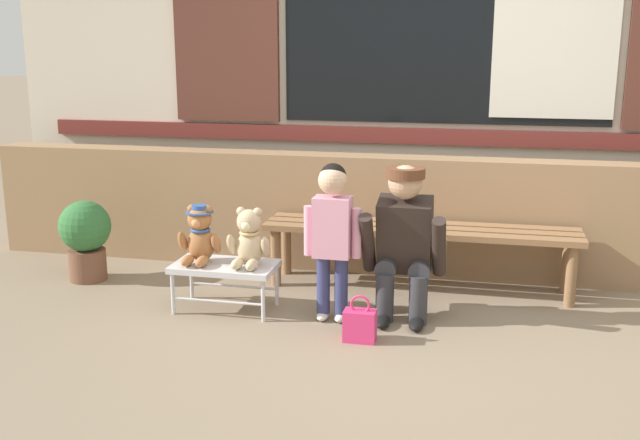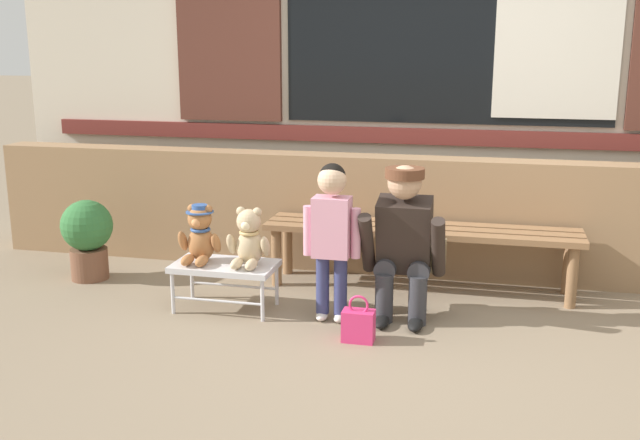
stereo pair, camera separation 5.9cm
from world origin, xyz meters
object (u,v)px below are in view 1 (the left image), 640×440
(teddy_bear_plain, at_px, (249,240))
(child_standing, at_px, (332,225))
(adult_crouching, at_px, (406,242))
(handbag_on_ground, at_px, (360,325))
(small_display_bench, at_px, (225,269))
(teddy_bear_with_hat, at_px, (200,235))
(wooden_bench_long, at_px, (420,236))
(potted_plant, at_px, (86,236))

(teddy_bear_plain, relative_size, child_standing, 0.38)
(adult_crouching, height_order, handbag_on_ground, adult_crouching)
(small_display_bench, relative_size, child_standing, 0.67)
(small_display_bench, height_order, adult_crouching, adult_crouching)
(small_display_bench, bearing_deg, adult_crouching, 5.07)
(teddy_bear_with_hat, xyz_separation_m, handbag_on_ground, (1.07, -0.32, -0.38))
(wooden_bench_long, distance_m, handbag_on_ground, 1.05)
(wooden_bench_long, height_order, small_display_bench, wooden_bench_long)
(wooden_bench_long, bearing_deg, adult_crouching, -93.52)
(child_standing, relative_size, handbag_on_ground, 3.52)
(wooden_bench_long, relative_size, adult_crouching, 2.21)
(child_standing, bearing_deg, adult_crouching, 16.50)
(teddy_bear_with_hat, bearing_deg, adult_crouching, 4.34)
(handbag_on_ground, height_order, potted_plant, potted_plant)
(small_display_bench, xyz_separation_m, potted_plant, (-1.16, 0.36, 0.06))
(child_standing, height_order, adult_crouching, child_standing)
(wooden_bench_long, distance_m, potted_plant, 2.33)
(potted_plant, bearing_deg, child_standing, -11.84)
(handbag_on_ground, bearing_deg, wooden_bench_long, 76.37)
(teddy_bear_with_hat, relative_size, handbag_on_ground, 1.34)
(wooden_bench_long, distance_m, child_standing, 0.86)
(potted_plant, bearing_deg, teddy_bear_with_hat, -19.73)
(teddy_bear_plain, bearing_deg, child_standing, -3.04)
(wooden_bench_long, height_order, child_standing, child_standing)
(child_standing, relative_size, adult_crouching, 1.01)
(handbag_on_ground, relative_size, potted_plant, 0.48)
(teddy_bear_with_hat, bearing_deg, child_standing, -1.94)
(wooden_bench_long, height_order, teddy_bear_plain, teddy_bear_plain)
(small_display_bench, relative_size, potted_plant, 1.12)
(teddy_bear_with_hat, bearing_deg, small_display_bench, -0.77)
(small_display_bench, height_order, handbag_on_ground, small_display_bench)
(small_display_bench, xyz_separation_m, handbag_on_ground, (0.91, -0.32, -0.17))
(child_standing, xyz_separation_m, potted_plant, (-1.85, 0.39, -0.27))
(teddy_bear_plain, distance_m, adult_crouching, 0.96)
(child_standing, bearing_deg, handbag_on_ground, -52.88)
(teddy_bear_with_hat, height_order, adult_crouching, adult_crouching)
(wooden_bench_long, relative_size, small_display_bench, 3.28)
(handbag_on_ground, bearing_deg, small_display_bench, 160.79)
(teddy_bear_with_hat, distance_m, adult_crouching, 1.27)
(potted_plant, bearing_deg, wooden_bench_long, 7.63)
(small_display_bench, xyz_separation_m, teddy_bear_plain, (0.16, 0.00, 0.20))
(wooden_bench_long, height_order, adult_crouching, adult_crouching)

